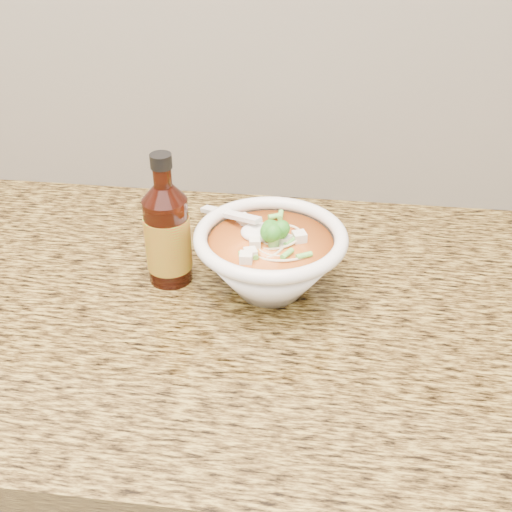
# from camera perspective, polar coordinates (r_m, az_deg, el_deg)

# --- Properties ---
(cabinet) EXTENTS (4.00, 0.65, 0.86)m
(cabinet) POSITION_cam_1_polar(r_m,az_deg,el_deg) (1.27, -10.18, -20.08)
(cabinet) COLOR #32180F
(cabinet) RESTS_ON ground
(counter_slab) EXTENTS (4.00, 0.68, 0.04)m
(counter_slab) POSITION_cam_1_polar(r_m,az_deg,el_deg) (0.95, -12.81, -3.68)
(counter_slab) COLOR olive
(counter_slab) RESTS_ON cabinet
(soup_bowl) EXTENTS (0.22, 0.21, 0.12)m
(soup_bowl) POSITION_cam_1_polar(r_m,az_deg,el_deg) (0.89, 1.29, -0.36)
(soup_bowl) COLOR silver
(soup_bowl) RESTS_ON counter_slab
(hot_sauce_bottle) EXTENTS (0.07, 0.07, 0.20)m
(hot_sauce_bottle) POSITION_cam_1_polar(r_m,az_deg,el_deg) (0.90, -7.87, 1.87)
(hot_sauce_bottle) COLOR #360E07
(hot_sauce_bottle) RESTS_ON counter_slab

